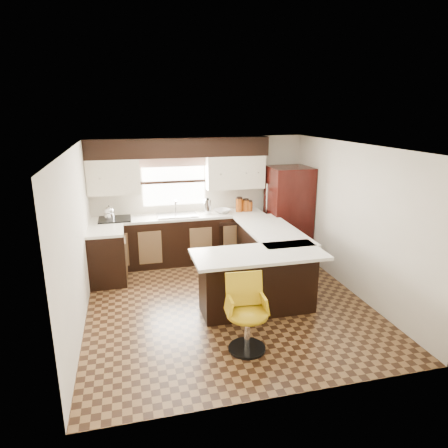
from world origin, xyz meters
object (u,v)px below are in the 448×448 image
object	(u,v)px
peninsula_return	(257,282)
refrigerator	(288,213)
peninsula_long	(268,257)
bar_chair	(248,315)

from	to	relation	value
peninsula_return	refrigerator	size ratio (longest dim) A/B	0.90
peninsula_return	peninsula_long	bearing A→B (deg)	61.70
peninsula_return	refrigerator	world-z (taller)	refrigerator
refrigerator	bar_chair	size ratio (longest dim) A/B	1.92
refrigerator	bar_chair	distance (m)	3.47
peninsula_return	bar_chair	distance (m)	1.04
peninsula_long	bar_chair	size ratio (longest dim) A/B	2.04
peninsula_long	refrigerator	distance (m)	1.39
peninsula_long	bar_chair	bearing A→B (deg)	-116.82
peninsula_long	peninsula_return	world-z (taller)	same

